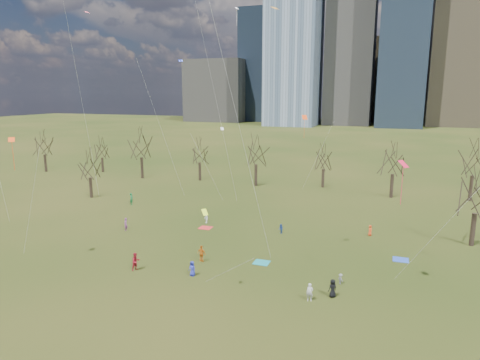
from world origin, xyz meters
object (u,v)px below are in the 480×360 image
(blanket_teal, at_px, (261,262))
(person_4, at_px, (202,254))
(blanket_crimson, at_px, (206,228))
(person_1, at_px, (310,292))
(blanket_navy, at_px, (401,260))
(person_2, at_px, (136,262))
(person_0, at_px, (192,269))

(blanket_teal, distance_m, person_4, 6.25)
(blanket_crimson, relative_size, person_1, 1.04)
(person_4, bearing_deg, blanket_crimson, -56.74)
(blanket_navy, xyz_separation_m, person_2, (-24.57, -11.72, 0.88))
(person_1, xyz_separation_m, person_4, (-12.13, 4.64, 0.10))
(blanket_crimson, distance_m, person_1, 22.25)
(blanket_navy, bearing_deg, person_2, -154.50)
(person_0, distance_m, person_2, 5.84)
(blanket_teal, bearing_deg, person_1, -46.15)
(blanket_teal, xyz_separation_m, person_0, (-5.28, -5.33, 0.72))
(blanket_crimson, distance_m, person_4, 11.25)
(blanket_crimson, relative_size, person_0, 1.08)
(blanket_teal, xyz_separation_m, blanket_navy, (13.49, 5.70, 0.00))
(blanket_teal, distance_m, person_1, 9.00)
(blanket_navy, relative_size, blanket_crimson, 1.00)
(person_0, distance_m, person_4, 3.56)
(blanket_teal, relative_size, person_2, 0.89)
(blanket_teal, distance_m, person_0, 7.54)
(person_1, bearing_deg, person_4, 146.81)
(blanket_navy, relative_size, person_0, 1.08)
(blanket_teal, height_order, person_0, person_0)
(blanket_teal, relative_size, person_0, 1.08)
(blanket_navy, height_order, person_1, person_1)
(blanket_teal, distance_m, blanket_navy, 14.65)
(person_2, bearing_deg, blanket_crimson, 20.10)
(blanket_crimson, xyz_separation_m, person_4, (4.28, -10.37, 0.85))
(blanket_navy, distance_m, person_2, 27.24)
(blanket_navy, distance_m, blanket_crimson, 23.87)
(person_1, bearing_deg, blanket_crimson, 125.30)
(blanket_navy, bearing_deg, blanket_teal, -157.09)
(person_2, distance_m, person_4, 6.65)
(person_4, bearing_deg, person_1, 169.88)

